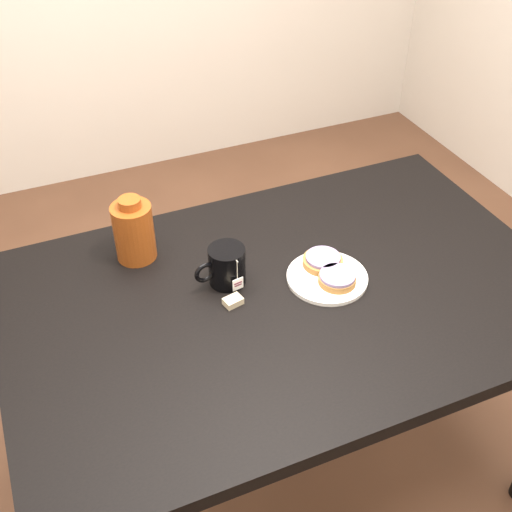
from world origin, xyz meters
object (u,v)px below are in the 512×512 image
object	(u,v)px
plate	(327,277)
bagel_back	(323,261)
table	(285,316)
bagel_front	(337,278)
teabag_pouch	(233,301)
bagel_package	(134,231)
mug	(226,266)

from	to	relation	value
plate	bagel_back	size ratio (longest dim) A/B	1.59
table	bagel_front	xyz separation A→B (m)	(0.13, -0.03, 0.11)
teabag_pouch	bagel_front	bearing A→B (deg)	-8.53
bagel_front	bagel_package	world-z (taller)	bagel_package
bagel_front	mug	bearing A→B (deg)	153.73
bagel_front	bagel_package	xyz separation A→B (m)	(-0.43, 0.32, 0.06)
plate	bagel_package	world-z (taller)	bagel_package
table	teabag_pouch	bearing A→B (deg)	175.39
plate	bagel_front	size ratio (longest dim) A/B	1.70
mug	teabag_pouch	bearing A→B (deg)	-109.68
bagel_package	bagel_back	bearing A→B (deg)	-28.84
plate	bagel_package	bearing A→B (deg)	146.07
table	bagel_back	xyz separation A→B (m)	(0.13, 0.05, 0.11)
bagel_package	plate	bearing A→B (deg)	-33.93
plate	mug	world-z (taller)	mug
teabag_pouch	table	bearing A→B (deg)	-4.61
table	mug	distance (m)	0.21
bagel_front	mug	xyz separation A→B (m)	(-0.25, 0.12, 0.03)
plate	teabag_pouch	world-z (taller)	teabag_pouch
bagel_back	teabag_pouch	bearing A→B (deg)	-172.02
teabag_pouch	bagel_package	size ratio (longest dim) A/B	0.25
plate	bagel_back	world-z (taller)	bagel_back
mug	plate	bearing A→B (deg)	-30.21
mug	teabag_pouch	world-z (taller)	mug
plate	bagel_package	xyz separation A→B (m)	(-0.42, 0.28, 0.08)
teabag_pouch	bagel_back	bearing A→B (deg)	7.98
bagel_back	bagel_package	bearing A→B (deg)	151.16
table	mug	bearing A→B (deg)	142.48
table	teabag_pouch	xyz separation A→B (m)	(-0.14, 0.01, 0.09)
bagel_front	bagel_package	bearing A→B (deg)	143.93
bagel_back	bagel_package	xyz separation A→B (m)	(-0.43, 0.24, 0.06)
bagel_back	teabag_pouch	world-z (taller)	bagel_back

